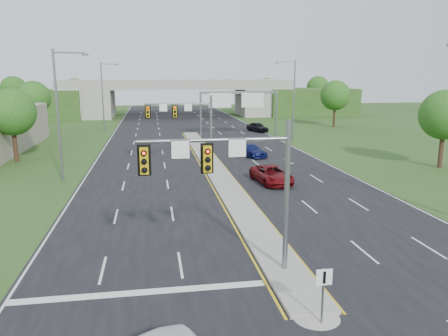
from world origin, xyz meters
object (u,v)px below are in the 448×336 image
object	(u,v)px
signal_mast_near	(237,174)
car_far_a	(272,175)
sign_gantry	(238,101)
signal_mast_far	(188,119)
car_far_c	(257,127)
car_far_b	(250,150)
overpass	(178,100)
keep_right_sign	(323,287)

from	to	relation	value
signal_mast_near	car_far_a	world-z (taller)	signal_mast_near
sign_gantry	signal_mast_far	bearing A→B (deg)	-114.11
car_far_a	car_far_c	bearing A→B (deg)	71.53
signal_mast_far	car_far_b	size ratio (longest dim) A/B	1.48
signal_mast_near	signal_mast_far	xyz separation A→B (m)	(0.00, 25.00, 0.00)
signal_mast_near	overpass	world-z (taller)	overpass
keep_right_sign	car_far_b	bearing A→B (deg)	81.62
signal_mast_far	car_far_c	bearing A→B (deg)	62.56
keep_right_sign	overpass	xyz separation A→B (m)	(0.00, 84.53, 2.04)
signal_mast_far	car_far_c	size ratio (longest dim) A/B	1.59
signal_mast_near	sign_gantry	xyz separation A→B (m)	(8.95, 44.99, 0.51)
overpass	car_far_a	world-z (taller)	overpass
car_far_a	car_far_c	size ratio (longest dim) A/B	1.19
signal_mast_near	signal_mast_far	distance (m)	25.00
sign_gantry	car_far_c	bearing A→B (deg)	52.13
signal_mast_far	car_far_b	bearing A→B (deg)	29.34
car_far_c	car_far_b	bearing A→B (deg)	-127.34
signal_mast_near	sign_gantry	world-z (taller)	signal_mast_near
car_far_b	car_far_c	world-z (taller)	car_far_c
keep_right_sign	signal_mast_near	bearing A→B (deg)	116.94
sign_gantry	overpass	xyz separation A→B (m)	(-6.68, 35.08, -1.69)
car_far_a	car_far_b	world-z (taller)	car_far_a
keep_right_sign	car_far_a	xyz separation A→B (m)	(3.96, 21.03, -0.77)
overpass	car_far_a	distance (m)	63.68
car_far_c	overpass	bearing A→B (deg)	88.85
signal_mast_far	overpass	bearing A→B (deg)	87.65
signal_mast_near	keep_right_sign	size ratio (longest dim) A/B	3.18
sign_gantry	overpass	distance (m)	35.75
signal_mast_far	overpass	xyz separation A→B (m)	(2.26, 55.07, -1.17)
signal_mast_far	keep_right_sign	distance (m)	29.71
keep_right_sign	sign_gantry	world-z (taller)	sign_gantry
signal_mast_near	car_far_a	xyz separation A→B (m)	(6.22, 16.58, -3.98)
signal_mast_far	keep_right_sign	bearing A→B (deg)	-85.61
signal_mast_far	sign_gantry	bearing A→B (deg)	65.89
signal_mast_far	keep_right_sign	xyz separation A→B (m)	(2.26, -29.45, -3.21)
signal_mast_near	keep_right_sign	world-z (taller)	signal_mast_near
signal_mast_near	keep_right_sign	xyz separation A→B (m)	(2.26, -4.45, -3.21)
signal_mast_near	car_far_b	xyz separation A→B (m)	(7.20, 29.04, -4.02)
signal_mast_near	overpass	distance (m)	80.11
car_far_c	sign_gantry	bearing A→B (deg)	-149.45
keep_right_sign	overpass	bearing A→B (deg)	90.00
keep_right_sign	car_far_a	bearing A→B (deg)	79.35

